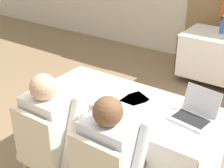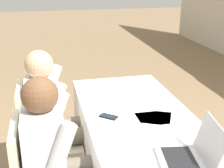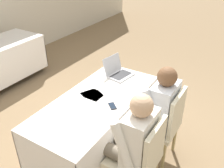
% 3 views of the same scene
% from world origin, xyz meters
% --- Properties ---
extents(ground_plane, '(24.00, 24.00, 0.00)m').
position_xyz_m(ground_plane, '(0.00, 0.00, 0.00)').
color(ground_plane, '#846B4C').
extents(conference_table_near, '(1.64, 0.75, 0.73)m').
position_xyz_m(conference_table_near, '(0.00, 0.00, 0.55)').
color(conference_table_near, white).
rests_on(conference_table_near, ground_plane).
extents(laptop, '(0.35, 0.34, 0.23)m').
position_xyz_m(laptop, '(0.60, 0.08, 0.78)').
color(laptop, '#B7B7BC').
rests_on(laptop, conference_table_near).
extents(cell_phone, '(0.13, 0.13, 0.01)m').
position_xyz_m(cell_phone, '(-0.02, -0.22, 0.74)').
color(cell_phone, black).
rests_on(cell_phone, conference_table_near).
extents(paper_beside_laptop, '(0.21, 0.30, 0.00)m').
position_xyz_m(paper_beside_laptop, '(0.06, 0.12, 0.73)').
color(paper_beside_laptop, white).
rests_on(paper_beside_laptop, conference_table_near).
extents(paper_centre_table, '(0.32, 0.36, 0.00)m').
position_xyz_m(paper_centre_table, '(0.03, 0.06, 0.73)').
color(paper_centre_table, white).
rests_on(paper_centre_table, conference_table_near).
extents(paper_left_edge, '(0.24, 0.32, 0.00)m').
position_xyz_m(paper_left_edge, '(-0.38, -0.03, 0.73)').
color(paper_left_edge, white).
rests_on(paper_left_edge, conference_table_near).
extents(water_bottle, '(0.06, 0.06, 0.26)m').
position_xyz_m(water_bottle, '(0.07, 2.44, 0.85)').
color(water_bottle, '#2D5BB7').
rests_on(water_bottle, conference_table_far).
extents(chair_near_left, '(0.44, 0.44, 0.90)m').
position_xyz_m(chair_near_left, '(-0.29, -0.68, 0.50)').
color(chair_near_left, tan).
rests_on(chair_near_left, ground_plane).
extents(person_checkered_shirt, '(0.50, 0.52, 1.16)m').
position_xyz_m(person_checkered_shirt, '(-0.29, -0.58, 0.66)').
color(person_checkered_shirt, '#665B4C').
rests_on(person_checkered_shirt, ground_plane).
extents(person_white_shirt, '(0.50, 0.52, 1.16)m').
position_xyz_m(person_white_shirt, '(0.29, -0.58, 0.66)').
color(person_white_shirt, '#665B4C').
rests_on(person_white_shirt, ground_plane).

